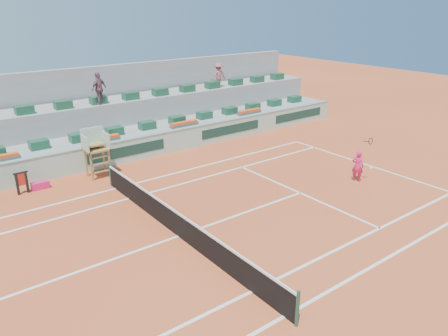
{
  "coord_description": "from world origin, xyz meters",
  "views": [
    {
      "loc": [
        -7.16,
        -12.19,
        8.02
      ],
      "look_at": [
        4.0,
        2.5,
        1.0
      ],
      "focal_mm": 35.0,
      "sensor_mm": 36.0,
      "label": 1
    }
  ],
  "objects": [
    {
      "name": "seat_row_lower",
      "position": [
        0.0,
        9.8,
        1.42
      ],
      "size": [
        32.9,
        0.6,
        0.44
      ],
      "color": "#184A30",
      "rests_on": "seating_tier_lower"
    },
    {
      "name": "flower_planters",
      "position": [
        -1.5,
        9.0,
        1.33
      ],
      "size": [
        26.8,
        0.36,
        0.28
      ],
      "color": "#525252",
      "rests_on": "seating_tier_lower"
    },
    {
      "name": "seating_tier_lower",
      "position": [
        0.0,
        10.7,
        0.6
      ],
      "size": [
        36.0,
        4.0,
        1.2
      ],
      "primitive_type": "cube",
      "color": "gray",
      "rests_on": "ground"
    },
    {
      "name": "spectator_mid",
      "position": [
        2.01,
        11.44,
        3.5
      ],
      "size": [
        1.14,
        0.83,
        1.8
      ],
      "primitive_type": "imported",
      "rotation": [
        0.0,
        0.0,
        3.56
      ],
      "color": "#734D5A",
      "rests_on": "seating_tier_upper"
    },
    {
      "name": "umpire_chair",
      "position": [
        0.0,
        7.5,
        1.54
      ],
      "size": [
        1.1,
        0.9,
        2.4
      ],
      "color": "olive",
      "rests_on": "ground"
    },
    {
      "name": "stadium_back_wall",
      "position": [
        0.0,
        13.9,
        2.2
      ],
      "size": [
        36.0,
        0.4,
        4.4
      ],
      "primitive_type": "cube",
      "color": "gray",
      "rests_on": "ground"
    },
    {
      "name": "towel_rack",
      "position": [
        -3.51,
        7.44,
        0.6
      ],
      "size": [
        0.62,
        0.1,
        1.03
      ],
      "color": "black",
      "rests_on": "ground"
    },
    {
      "name": "ground",
      "position": [
        0.0,
        0.0,
        0.0
      ],
      "size": [
        90.0,
        90.0,
        0.0
      ],
      "primitive_type": "plane",
      "color": "#AC4521",
      "rests_on": "ground"
    },
    {
      "name": "tennis_player",
      "position": [
        9.61,
        -0.62,
        0.76
      ],
      "size": [
        0.55,
        0.88,
        2.28
      ],
      "color": "#DB1C64",
      "rests_on": "ground"
    },
    {
      "name": "tennis_net",
      "position": [
        0.0,
        0.0,
        0.53
      ],
      "size": [
        0.1,
        11.97,
        1.1
      ],
      "color": "black",
      "rests_on": "ground"
    },
    {
      "name": "player_bag",
      "position": [
        -2.75,
        7.56,
        0.17
      ],
      "size": [
        0.77,
        0.34,
        0.34
      ],
      "primitive_type": "cube",
      "color": "#DB1C64",
      "rests_on": "ground"
    },
    {
      "name": "seat_row_upper",
      "position": [
        0.0,
        11.7,
        2.82
      ],
      "size": [
        32.9,
        0.6,
        0.44
      ],
      "color": "#184A30",
      "rests_on": "seating_tier_upper"
    },
    {
      "name": "advertising_hoarding",
      "position": [
        0.02,
        8.5,
        0.63
      ],
      "size": [
        36.0,
        0.34,
        1.26
      ],
      "color": "#9EC7B2",
      "rests_on": "ground"
    },
    {
      "name": "court_lines",
      "position": [
        0.0,
        0.0,
        0.01
      ],
      "size": [
        23.89,
        11.09,
        0.01
      ],
      "color": "silver",
      "rests_on": "ground"
    },
    {
      "name": "seating_tier_upper",
      "position": [
        0.0,
        12.3,
        1.3
      ],
      "size": [
        36.0,
        2.4,
        2.6
      ],
      "primitive_type": "cube",
      "color": "gray",
      "rests_on": "ground"
    },
    {
      "name": "spectator_right",
      "position": [
        10.5,
        11.69,
        3.42
      ],
      "size": [
        1.1,
        0.68,
        1.64
      ],
      "primitive_type": "imported",
      "rotation": [
        0.0,
        0.0,
        3.07
      ],
      "color": "#9E4F56",
      "rests_on": "seating_tier_upper"
    }
  ]
}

